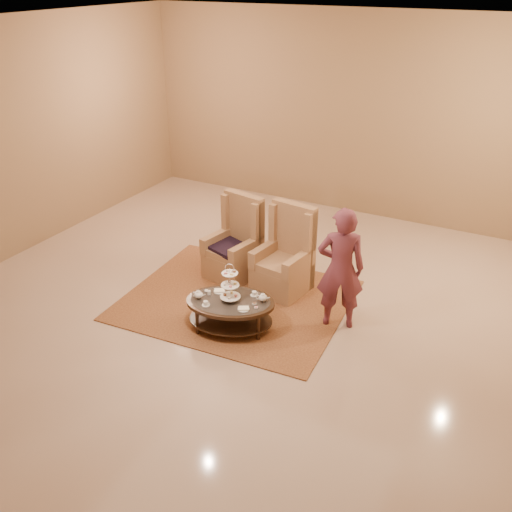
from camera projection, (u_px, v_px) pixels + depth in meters
The scene contains 9 objects.
ground at pixel (244, 312), 7.55m from camera, with size 8.00×8.00×0.00m, color tan.
ceiling at pixel (244, 312), 7.55m from camera, with size 8.00×8.00×0.02m, color silver.
wall_back at pixel (354, 116), 9.90m from camera, with size 8.00×0.04×3.50m, color #947451.
wall_left at pixel (6, 143), 8.43m from camera, with size 0.04×8.00×3.50m, color #947451.
rug at pixel (236, 300), 7.81m from camera, with size 3.06×2.61×0.02m.
tea_table at pixel (231, 306), 7.06m from camera, with size 1.29×1.07×0.92m.
armchair_left at pixel (236, 250), 8.27m from camera, with size 0.77×0.79×1.22m.
armchair_right at pixel (286, 263), 7.91m from camera, with size 0.76×0.78×1.23m.
person at pixel (341, 269), 6.94m from camera, with size 0.69×0.58×1.60m.
Camera 1 is at (3.14, -5.56, 4.10)m, focal length 40.00 mm.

